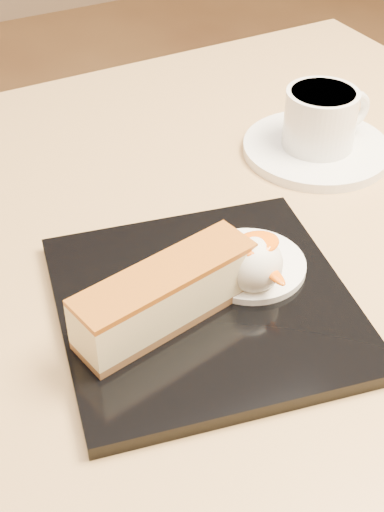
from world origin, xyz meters
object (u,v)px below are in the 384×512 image
table (234,382)px  ice_cream_scoop (254,264)px  saucer (316,149)px  dessert_plate (204,305)px  coffee_cup (322,117)px  cheesecake (166,295)px

table → ice_cream_scoop: bearing=-110.5°
saucer → dessert_plate: bearing=-145.2°
ice_cream_scoop → coffee_cup: size_ratio=0.46×
coffee_cup → cheesecake: bearing=-147.3°
cheesecake → ice_cream_scoop: cheesecake is taller
saucer → coffee_cup: bearing=-1.1°
cheesecake → saucer: cheesecake is taller
ice_cream_scoop → cheesecake: bearing=180.0°
table → cheesecake: bearing=-154.5°
ice_cream_scoop → coffee_cup: 0.24m
table → cheesecake: (-0.09, -0.04, 0.19)m
cheesecake → saucer: bearing=20.7°
saucer → coffee_cup: coffee_cup is taller
table → coffee_cup: 0.28m
cheesecake → saucer: 0.30m
cheesecake → coffee_cup: coffee_cup is taller
table → saucer: 0.25m
cheesecake → coffee_cup: (0.25, 0.15, 0.01)m
dessert_plate → table: bearing=34.4°
dessert_plate → cheesecake: bearing=-171.9°
cheesecake → coffee_cup: 0.30m
table → saucer: (0.16, 0.11, 0.16)m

